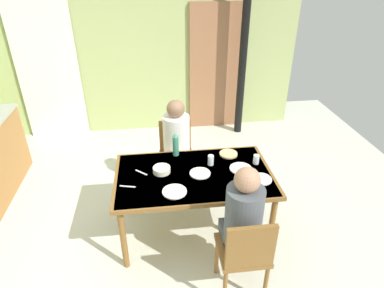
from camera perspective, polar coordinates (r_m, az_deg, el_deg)
The scene contains 22 objects.
ground_plane at distance 3.57m, azimuth -6.80°, elevation -16.15°, with size 6.90×6.90×0.00m, color beige.
wall_back at distance 5.32m, azimuth -8.26°, elevation 15.21°, with size 4.80×0.10×2.51m, color #A4B370.
door_wooden at distance 5.40m, azimuth 3.89°, elevation 12.87°, with size 0.80×0.05×2.00m, color #976342.
stove_pipe_column at distance 5.17m, azimuth 8.84°, elevation 14.74°, with size 0.12×0.12×2.51m, color black.
curtain_panel at distance 5.49m, azimuth -23.64°, elevation 11.37°, with size 0.90×0.03×2.10m, color white.
dining_table at distance 3.22m, azimuth 0.33°, elevation -6.21°, with size 1.52×0.91×0.73m.
chair_near_diner at distance 2.79m, azimuth 9.16°, elevation -18.08°, with size 0.40×0.40×0.87m.
chair_far_diner at distance 3.98m, azimuth -2.77°, elevation -1.44°, with size 0.40×0.40×0.87m.
person_near_diner at distance 2.68m, azimuth 8.87°, elevation -11.87°, with size 0.30×0.37×0.77m.
person_far_diner at distance 3.72m, azimuth -2.70°, elevation 1.24°, with size 0.30×0.37×0.77m.
water_bottle_green_near at distance 3.43m, azimuth -2.85°, elevation -0.17°, with size 0.06×0.06×0.26m.
serving_bowl_center at distance 3.21m, azimuth -5.28°, elevation -4.46°, with size 0.17×0.17×0.06m, color #EFE3C3.
dinner_plate_near_left at distance 2.96m, azimuth -3.04°, elevation -8.23°, with size 0.22×0.22×0.01m, color white.
dinner_plate_near_right at distance 3.29m, azimuth 8.45°, elevation -4.23°, with size 0.22×0.22×0.01m, color white.
dinner_plate_far_center at distance 3.19m, azimuth 1.41°, elevation -5.09°, with size 0.20×0.20×0.01m, color white.
dinner_plate_far_side at distance 3.17m, azimuth 11.89°, elevation -5.97°, with size 0.20×0.20×0.01m, color white.
drinking_glass_by_near_diner at distance 3.38m, azimuth 11.06°, elevation -2.62°, with size 0.06×0.06×0.10m, color silver.
drinking_glass_by_far_diner at distance 3.30m, azimuth 3.27°, elevation -2.81°, with size 0.06×0.06×0.11m, color silver.
bread_plate_sliced at distance 3.50m, azimuth 6.34°, elevation -1.71°, with size 0.19×0.19×0.02m, color #DBB77A.
cutlery_knife_near at distance 3.08m, azimuth -11.11°, elevation -7.23°, with size 0.15×0.02×0.00m, color silver.
cutlery_fork_near at distance 3.24m, azimuth -8.81°, elevation -4.89°, with size 0.15×0.02×0.00m, color silver.
cutlery_knife_far at distance 3.01m, azimuth 7.22°, elevation -7.85°, with size 0.15×0.02×0.00m, color silver.
Camera 1 is at (0.09, -2.50, 2.54)m, focal length 30.76 mm.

